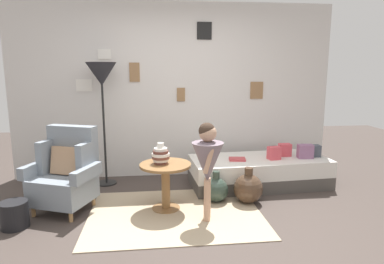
{
  "coord_description": "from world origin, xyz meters",
  "views": [
    {
      "loc": [
        -0.32,
        -3.12,
        1.61
      ],
      "look_at": [
        0.15,
        0.95,
        0.85
      ],
      "focal_mm": 31.17,
      "sensor_mm": 36.0,
      "label": 1
    }
  ],
  "objects": [
    {
      "name": "ground_plane",
      "position": [
        0.0,
        0.0,
        0.0
      ],
      "size": [
        12.0,
        12.0,
        0.0
      ],
      "primitive_type": "plane",
      "color": "#423833"
    },
    {
      "name": "gallery_wall",
      "position": [
        -0.0,
        1.95,
        1.3
      ],
      "size": [
        4.8,
        0.12,
        2.6
      ],
      "color": "silver",
      "rests_on": "ground"
    },
    {
      "name": "rug",
      "position": [
        -0.1,
        0.43,
        0.01
      ],
      "size": [
        1.94,
        1.48,
        0.01
      ],
      "primitive_type": "cube",
      "color": "tan",
      "rests_on": "ground"
    },
    {
      "name": "armchair",
      "position": [
        -1.35,
        0.73,
        0.44
      ],
      "size": [
        0.88,
        0.78,
        0.97
      ],
      "color": "tan",
      "rests_on": "ground"
    },
    {
      "name": "daybed",
      "position": [
        1.14,
        1.27,
        0.2
      ],
      "size": [
        1.95,
        0.92,
        0.4
      ],
      "color": "#4C4742",
      "rests_on": "ground"
    },
    {
      "name": "pillow_head",
      "position": [
        1.91,
        1.25,
        0.48
      ],
      "size": [
        0.21,
        0.12,
        0.17
      ],
      "primitive_type": "cube",
      "rotation": [
        0.0,
        0.0,
        -0.01
      ],
      "color": "#474C56",
      "rests_on": "daybed"
    },
    {
      "name": "pillow_mid",
      "position": [
        1.77,
        1.19,
        0.5
      ],
      "size": [
        0.21,
        0.13,
        0.19
      ],
      "primitive_type": "cube",
      "rotation": [
        0.0,
        0.0,
        -0.07
      ],
      "color": "gray",
      "rests_on": "daybed"
    },
    {
      "name": "pillow_back",
      "position": [
        1.53,
        1.34,
        0.49
      ],
      "size": [
        0.16,
        0.12,
        0.18
      ],
      "primitive_type": "cube",
      "rotation": [
        0.0,
        0.0,
        0.01
      ],
      "color": "#D64C56",
      "rests_on": "daybed"
    },
    {
      "name": "pillow_extra",
      "position": [
        1.32,
        1.18,
        0.49
      ],
      "size": [
        0.18,
        0.15,
        0.18
      ],
      "primitive_type": "cube",
      "rotation": [
        0.0,
        0.0,
        0.18
      ],
      "color": "#D64C56",
      "rests_on": "daybed"
    },
    {
      "name": "side_table",
      "position": [
        -0.2,
        0.58,
        0.4
      ],
      "size": [
        0.59,
        0.59,
        0.55
      ],
      "color": "olive",
      "rests_on": "ground"
    },
    {
      "name": "vase_striped",
      "position": [
        -0.25,
        0.6,
        0.65
      ],
      "size": [
        0.21,
        0.21,
        0.24
      ],
      "color": "brown",
      "rests_on": "side_table"
    },
    {
      "name": "floor_lamp",
      "position": [
        -1.02,
        1.58,
        1.5
      ],
      "size": [
        0.41,
        0.41,
        1.72
      ],
      "color": "black",
      "rests_on": "ground"
    },
    {
      "name": "person_child",
      "position": [
        0.24,
        0.26,
        0.68
      ],
      "size": [
        0.34,
        0.34,
        1.08
      ],
      "color": "tan",
      "rests_on": "ground"
    },
    {
      "name": "book_on_daybed",
      "position": [
        0.8,
        1.18,
        0.42
      ],
      "size": [
        0.24,
        0.19,
        0.03
      ],
      "primitive_type": "cube",
      "rotation": [
        0.0,
        0.0,
        -0.15
      ],
      "color": "#C04247",
      "rests_on": "daybed"
    },
    {
      "name": "demijohn_near",
      "position": [
        0.43,
        0.74,
        0.16
      ],
      "size": [
        0.31,
        0.31,
        0.39
      ],
      "color": "#2D3D33",
      "rests_on": "ground"
    },
    {
      "name": "demijohn_far",
      "position": [
        0.81,
        0.67,
        0.18
      ],
      "size": [
        0.36,
        0.36,
        0.45
      ],
      "color": "#473323",
      "rests_on": "ground"
    },
    {
      "name": "magazine_basket",
      "position": [
        -1.78,
        0.3,
        0.14
      ],
      "size": [
        0.28,
        0.28,
        0.28
      ],
      "primitive_type": "cylinder",
      "color": "black",
      "rests_on": "ground"
    }
  ]
}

